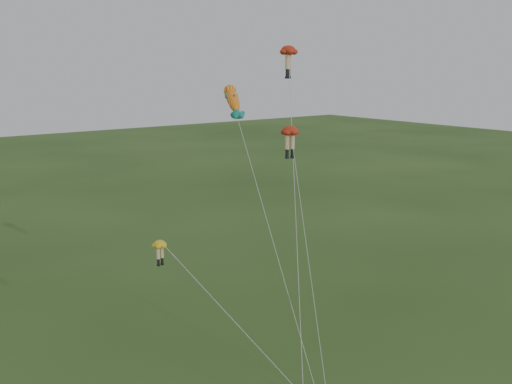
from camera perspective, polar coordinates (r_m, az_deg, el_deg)
legs_kite_red_high at (r=42.33m, az=3.27°, el=13.21°), size 7.96×11.00×21.04m
legs_kite_red_mid at (r=36.93m, az=3.50°, el=5.34°), size 3.01×7.13×15.82m
legs_kite_yellow at (r=34.46m, az=-8.76°, el=-6.24°), size 5.54×10.87×9.41m
fish_kite at (r=39.38m, az=-2.30°, el=9.09°), size 1.65×10.72×18.54m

